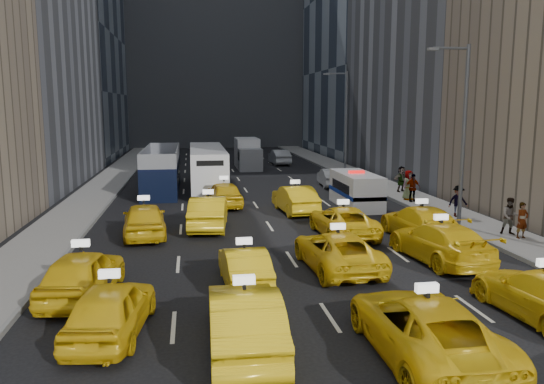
{
  "coord_description": "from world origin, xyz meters",
  "views": [
    {
      "loc": [
        -3.89,
        -12.25,
        6.09
      ],
      "look_at": [
        -0.08,
        12.64,
        2.0
      ],
      "focal_mm": 35.0,
      "sensor_mm": 36.0,
      "label": 1
    }
  ],
  "objects_px": {
    "box_truck": "(248,154)",
    "city_bus": "(207,168)",
    "nypd_van": "(356,190)",
    "double_decker": "(162,170)",
    "pedestrian_0": "(522,220)"
  },
  "relations": [
    {
      "from": "pedestrian_0",
      "to": "nypd_van",
      "type": "bearing_deg",
      "value": 108.99
    },
    {
      "from": "box_truck",
      "to": "pedestrian_0",
      "type": "xyz_separation_m",
      "value": [
        9.24,
        -30.49,
        -0.46
      ]
    },
    {
      "from": "box_truck",
      "to": "pedestrian_0",
      "type": "height_order",
      "value": "box_truck"
    },
    {
      "from": "nypd_van",
      "to": "double_decker",
      "type": "xyz_separation_m",
      "value": [
        -12.03,
        8.22,
        0.52
      ]
    },
    {
      "from": "nypd_van",
      "to": "pedestrian_0",
      "type": "xyz_separation_m",
      "value": [
        4.88,
        -9.26,
        -0.03
      ]
    },
    {
      "from": "double_decker",
      "to": "box_truck",
      "type": "height_order",
      "value": "double_decker"
    },
    {
      "from": "double_decker",
      "to": "city_bus",
      "type": "distance_m",
      "value": 3.34
    },
    {
      "from": "nypd_van",
      "to": "pedestrian_0",
      "type": "bearing_deg",
      "value": -55.53
    },
    {
      "from": "nypd_van",
      "to": "double_decker",
      "type": "distance_m",
      "value": 14.58
    },
    {
      "from": "city_bus",
      "to": "box_truck",
      "type": "relative_size",
      "value": 1.83
    },
    {
      "from": "box_truck",
      "to": "city_bus",
      "type": "bearing_deg",
      "value": -113.35
    },
    {
      "from": "nypd_van",
      "to": "box_truck",
      "type": "height_order",
      "value": "box_truck"
    },
    {
      "from": "double_decker",
      "to": "box_truck",
      "type": "xyz_separation_m",
      "value": [
        7.66,
        13.0,
        -0.09
      ]
    },
    {
      "from": "double_decker",
      "to": "box_truck",
      "type": "distance_m",
      "value": 15.1
    },
    {
      "from": "double_decker",
      "to": "pedestrian_0",
      "type": "xyz_separation_m",
      "value": [
        16.91,
        -17.48,
        -0.55
      ]
    }
  ]
}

